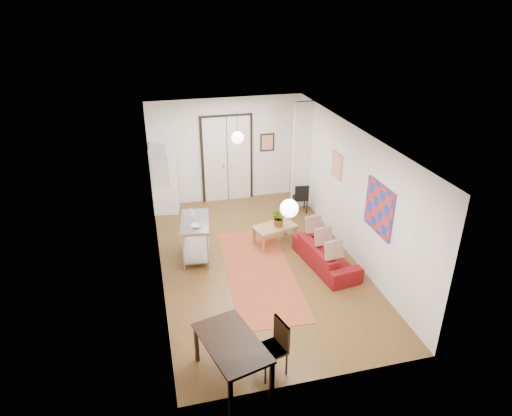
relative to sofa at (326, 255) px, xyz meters
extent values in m
plane|color=brown|center=(-1.39, 0.50, -0.27)|extent=(7.00, 7.00, 0.00)
cube|color=silver|center=(-1.39, 0.50, 2.63)|extent=(4.20, 7.00, 0.02)
cube|color=white|center=(-1.39, 4.00, 1.18)|extent=(4.20, 0.02, 2.90)
cube|color=white|center=(-1.39, -3.00, 1.18)|extent=(4.20, 0.02, 2.90)
cube|color=white|center=(-3.49, 0.50, 1.18)|extent=(0.02, 7.00, 2.90)
cube|color=white|center=(0.71, 0.50, 1.18)|extent=(0.02, 7.00, 2.90)
cube|color=white|center=(-1.39, 3.96, 0.93)|extent=(1.44, 0.06, 2.50)
cube|color=white|center=(0.46, 3.05, 1.18)|extent=(0.50, 0.10, 2.90)
cube|color=silver|center=(-3.31, 2.00, 1.63)|extent=(0.35, 1.00, 0.70)
cube|color=red|center=(0.69, -0.75, 1.38)|extent=(0.05, 1.00, 1.00)
cube|color=#F5E9CC|center=(0.69, 1.30, 1.53)|extent=(0.05, 0.50, 0.60)
cube|color=red|center=(-0.24, 3.97, 1.33)|extent=(0.40, 0.03, 0.50)
cube|color=#A37044|center=(-3.46, 2.50, 1.68)|extent=(0.03, 0.44, 0.54)
sphere|color=white|center=(-1.39, 2.50, 1.98)|extent=(0.30, 0.30, 0.30)
cylinder|color=black|center=(-1.39, 2.50, 2.38)|extent=(0.01, 0.01, 0.50)
sphere|color=white|center=(-1.39, -1.50, 1.98)|extent=(0.30, 0.30, 0.30)
cylinder|color=black|center=(-1.39, -1.50, 2.38)|extent=(0.01, 0.01, 0.50)
cube|color=#BA4C2E|center=(-1.46, 0.10, -0.26)|extent=(1.57, 3.72, 0.01)
imported|color=maroon|center=(0.00, 0.00, 0.00)|extent=(0.97, 1.92, 0.54)
cube|color=#A9814F|center=(-0.79, 1.25, 0.15)|extent=(1.09, 0.79, 0.04)
cube|color=#A9814F|center=(-1.23, 1.03, -0.07)|extent=(0.07, 0.07, 0.39)
cube|color=#A9814F|center=(-0.36, 1.03, -0.07)|extent=(0.07, 0.07, 0.39)
cube|color=#A9814F|center=(-1.23, 1.47, -0.07)|extent=(0.07, 0.07, 0.39)
cube|color=#A9814F|center=(-0.36, 1.47, -0.07)|extent=(0.07, 0.07, 0.39)
imported|color=#305F2B|center=(-0.69, 1.25, 0.38)|extent=(0.42, 0.46, 0.43)
cube|color=#AEB1B3|center=(-2.67, 1.05, 0.63)|extent=(0.76, 1.27, 0.04)
cube|color=#AEB1B3|center=(-2.67, 1.05, -0.09)|extent=(0.71, 1.22, 0.03)
cylinder|color=#AEB1B3|center=(-2.93, 0.49, 0.18)|extent=(0.04, 0.04, 0.90)
cylinder|color=#AEB1B3|center=(-2.41, 0.49, 0.18)|extent=(0.04, 0.04, 0.90)
cylinder|color=#AEB1B3|center=(-2.93, 1.61, 0.18)|extent=(0.04, 0.04, 0.90)
cylinder|color=#AEB1B3|center=(-2.41, 1.61, 0.18)|extent=(0.04, 0.04, 0.90)
imported|color=beige|center=(-2.67, 0.75, 0.67)|extent=(0.28, 0.28, 0.05)
imported|color=teal|center=(-2.72, 1.30, 0.74)|extent=(0.11, 0.11, 0.19)
cube|color=white|center=(-3.14, 3.65, 0.64)|extent=(0.73, 0.73, 1.82)
cube|color=black|center=(-2.60, -2.65, 0.44)|extent=(1.08, 1.48, 0.05)
cube|color=black|center=(-2.94, -3.27, 0.07)|extent=(0.07, 0.07, 0.68)
cube|color=black|center=(-2.27, -3.27, 0.07)|extent=(0.07, 0.07, 0.68)
cube|color=black|center=(-2.94, -2.03, 0.07)|extent=(0.07, 0.07, 0.68)
cube|color=black|center=(-2.27, -2.03, 0.07)|extent=(0.07, 0.07, 0.68)
cube|color=#332010|center=(-2.00, -2.65, 0.17)|extent=(0.53, 0.52, 0.04)
cube|color=#332010|center=(-2.00, -2.45, 0.42)|extent=(0.15, 0.41, 0.46)
cylinder|color=#332010|center=(-2.18, -2.84, -0.05)|extent=(0.03, 0.03, 0.44)
cylinder|color=#332010|center=(-1.82, -2.84, -0.05)|extent=(0.03, 0.03, 0.44)
cylinder|color=#332010|center=(-2.18, -2.46, -0.05)|extent=(0.03, 0.03, 0.44)
cylinder|color=#332010|center=(-1.82, -2.46, -0.05)|extent=(0.03, 0.03, 0.44)
cube|color=#332010|center=(-2.00, -2.65, 0.17)|extent=(0.53, 0.52, 0.04)
cube|color=#332010|center=(-2.00, -2.45, 0.42)|extent=(0.15, 0.41, 0.46)
cylinder|color=#332010|center=(-2.18, -2.84, -0.05)|extent=(0.03, 0.03, 0.44)
cylinder|color=#332010|center=(-1.82, -2.84, -0.05)|extent=(0.03, 0.03, 0.44)
cylinder|color=#332010|center=(-2.18, -2.46, -0.05)|extent=(0.03, 0.03, 0.44)
cylinder|color=#332010|center=(-1.82, -2.46, -0.05)|extent=(0.03, 0.03, 0.44)
cube|color=black|center=(0.35, 2.70, 0.13)|extent=(0.42, 0.42, 0.04)
cube|color=black|center=(0.35, 2.86, 0.35)|extent=(0.37, 0.09, 0.40)
cylinder|color=black|center=(0.19, 2.54, -0.07)|extent=(0.03, 0.03, 0.40)
cylinder|color=black|center=(0.50, 2.54, -0.07)|extent=(0.03, 0.03, 0.40)
cylinder|color=black|center=(0.19, 2.85, -0.07)|extent=(0.03, 0.03, 0.40)
cylinder|color=black|center=(0.50, 2.85, -0.07)|extent=(0.03, 0.03, 0.40)
camera|label=1|loc=(-3.54, -7.81, 5.19)|focal=32.00mm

